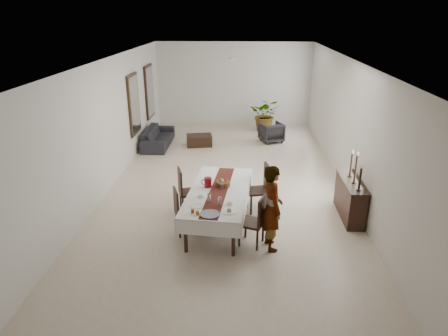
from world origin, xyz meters
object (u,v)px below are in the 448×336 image
red_pitcher (208,182)px  woman (272,208)px  sideboard_body (350,199)px  dining_table_top (219,192)px  sofa (158,137)px

red_pitcher → woman: 1.66m
sideboard_body → dining_table_top: bearing=-170.5°
dining_table_top → sideboard_body: (2.86, 0.48, -0.33)m
dining_table_top → sofa: (-2.39, 5.27, -0.44)m
dining_table_top → woman: 1.36m
red_pitcher → sofa: 5.56m
dining_table_top → woman: woman is taller
red_pitcher → sofa: bearing=112.9°
red_pitcher → sideboard_body: red_pitcher is taller
woman → red_pitcher: bearing=37.5°
dining_table_top → woman: size_ratio=1.45×
sideboard_body → sofa: size_ratio=0.68×
woman → sideboard_body: size_ratio=1.22×
dining_table_top → sideboard_body: 2.92m
red_pitcher → woman: woman is taller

